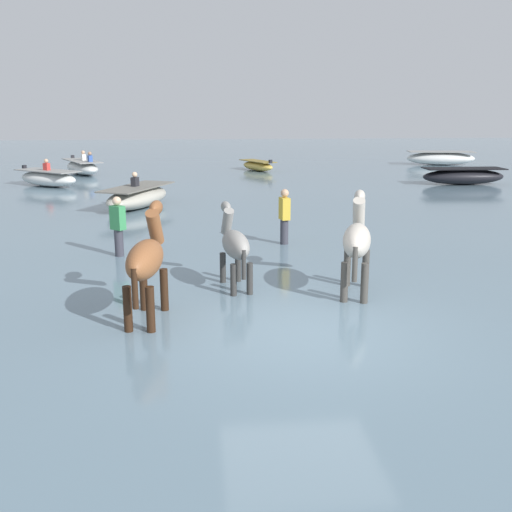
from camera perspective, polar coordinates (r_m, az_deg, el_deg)
ground_plane at (r=9.38m, az=4.47°, el=-8.61°), size 120.00×120.00×0.00m
water_surface at (r=18.91m, az=-0.72°, el=3.40°), size 90.00×90.00×0.26m
horse_lead_chestnut at (r=9.67m, az=-10.27°, el=-0.49°), size 0.71×1.90×2.05m
horse_trailing_pinto at (r=11.03m, az=9.47°, el=1.30°), size 0.88×1.88×2.05m
horse_flank_grey at (r=11.25m, az=-2.01°, el=0.94°), size 0.64×1.66×1.79m
boat_near_starboard at (r=27.39m, az=-18.97°, el=6.94°), size 3.20×2.85×1.16m
boat_distant_east at (r=31.80m, az=-16.03°, el=8.04°), size 2.59×3.66×1.17m
boat_near_port at (r=37.09m, az=16.99°, el=8.80°), size 4.05×1.96×0.78m
boat_mid_channel at (r=28.05m, az=18.93°, el=7.11°), size 3.61×1.33×0.71m
boat_far_inshore at (r=32.33m, az=0.17°, el=8.50°), size 1.92×2.68×0.66m
boat_far_offshore at (r=20.72m, az=-11.08°, el=5.46°), size 2.52×3.56×1.20m
person_onlooker_right at (r=14.02m, az=-12.83°, el=2.40°), size 0.37×0.36×1.63m
person_wading_mid at (r=14.91m, az=2.69°, el=3.41°), size 0.26×0.35×1.63m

